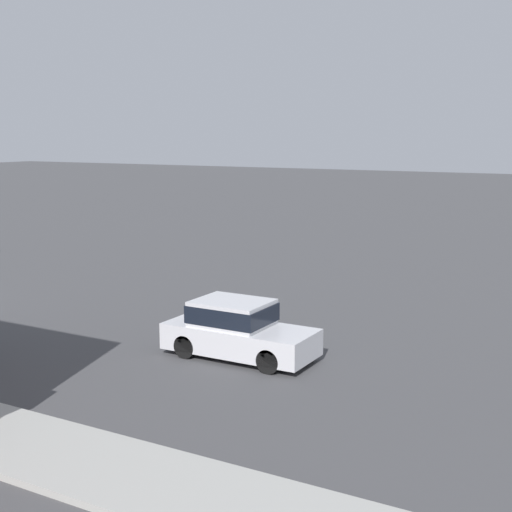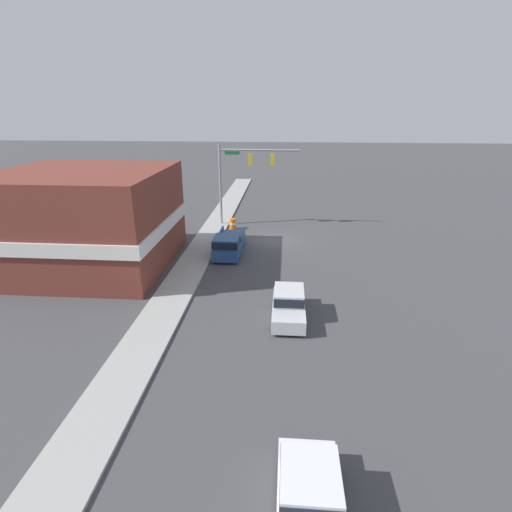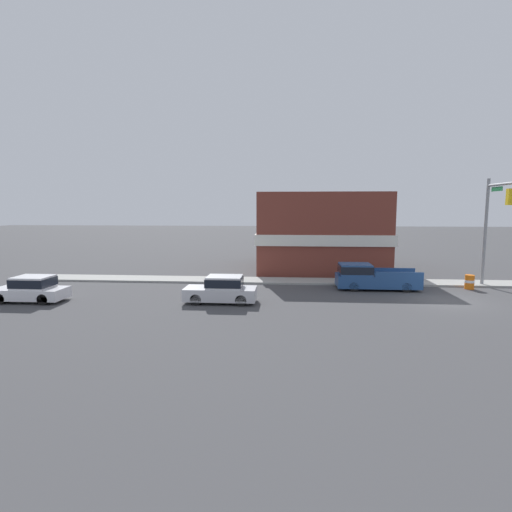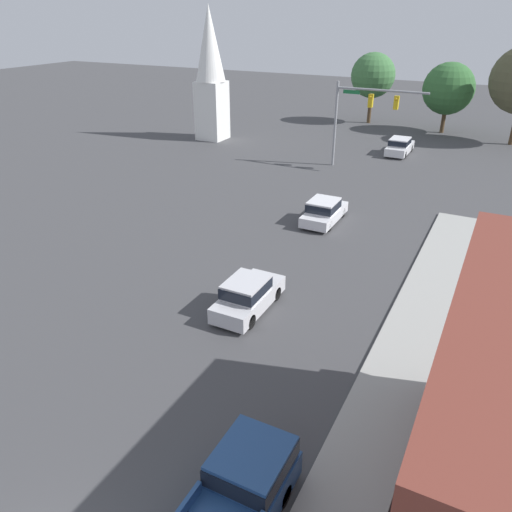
# 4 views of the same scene
# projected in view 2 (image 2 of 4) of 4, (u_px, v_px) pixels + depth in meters

# --- Properties ---
(ground_plane) EXTENTS (200.00, 200.00, 0.00)m
(ground_plane) POSITION_uv_depth(u_px,v_px,m) (272.00, 240.00, 35.09)
(ground_plane) COLOR #424244
(sidewalk_curb) EXTENTS (2.40, 60.00, 0.14)m
(sidewalk_curb) POSITION_uv_depth(u_px,v_px,m) (208.00, 238.00, 35.48)
(sidewalk_curb) COLOR #9E9E99
(sidewalk_curb) RESTS_ON ground
(near_signal_assembly) EXTENTS (7.55, 0.49, 7.72)m
(near_signal_assembly) POSITION_uv_depth(u_px,v_px,m) (243.00, 168.00, 37.55)
(near_signal_assembly) COLOR gray
(near_signal_assembly) RESTS_ON ground
(car_lead) EXTENTS (1.77, 4.28, 1.62)m
(car_lead) POSITION_uv_depth(u_px,v_px,m) (289.00, 304.00, 22.05)
(car_lead) COLOR black
(car_lead) RESTS_ON ground
(car_second_ahead) EXTENTS (1.84, 4.26, 1.56)m
(car_second_ahead) POSITION_uv_depth(u_px,v_px,m) (310.00, 496.00, 11.22)
(car_second_ahead) COLOR black
(car_second_ahead) RESTS_ON ground
(pickup_truck_parked) EXTENTS (1.99, 5.63, 1.79)m
(pickup_truck_parked) POSITION_uv_depth(u_px,v_px,m) (229.00, 244.00, 31.38)
(pickup_truck_parked) COLOR black
(pickup_truck_parked) RESTS_ON ground
(construction_barrel) EXTENTS (0.64, 0.64, 1.00)m
(construction_barrel) POSITION_uv_depth(u_px,v_px,m) (233.00, 224.00, 38.05)
(construction_barrel) COLOR orange
(construction_barrel) RESTS_ON ground
(corner_brick_building) EXTENTS (11.57, 11.28, 6.94)m
(corner_brick_building) POSITION_uv_depth(u_px,v_px,m) (88.00, 220.00, 28.59)
(corner_brick_building) COLOR brown
(corner_brick_building) RESTS_ON ground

